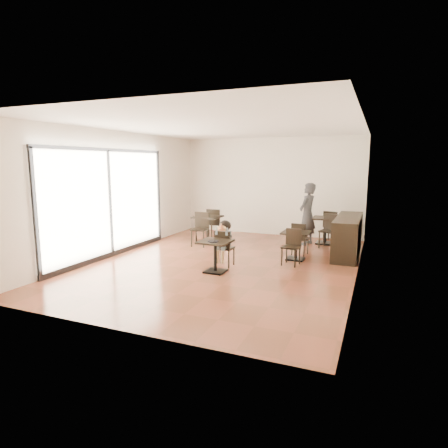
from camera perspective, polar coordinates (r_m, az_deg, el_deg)
The scene contains 23 objects.
floor at distance 9.07m, azimuth 0.14°, elevation -5.91°, with size 6.00×8.00×0.01m, color brown.
ceiling at distance 8.79m, azimuth 0.15°, elevation 14.64°, with size 6.00×8.00×0.01m, color white.
wall_back at distance 12.57m, azimuth 7.14°, elevation 5.66°, with size 6.00×0.01×3.20m, color white.
wall_front at distance 5.34m, azimuth -16.43°, elevation 0.51°, with size 6.00×0.01×3.20m, color white.
wall_left at distance 10.31m, azimuth -15.52°, elevation 4.62°, with size 0.01×8.00×3.20m, color white.
wall_right at distance 8.14m, azimuth 20.10°, elevation 3.23°, with size 0.01×8.00×3.20m, color white.
storefront_window at distance 9.92m, azimuth -17.10°, elevation 3.21°, with size 0.04×4.50×2.60m, color white.
child_table at distance 8.23m, azimuth -1.34°, elevation -4.97°, with size 0.67×0.67×0.71m, color black, non-canonical shape.
child_chair at distance 8.70m, azimuth 0.13°, elevation -3.69°, with size 0.38×0.38×0.85m, color black, non-canonical shape.
child at distance 8.68m, azimuth 0.13°, elevation -2.99°, with size 0.38×0.53×1.07m, color slate, non-canonical shape.
plate at distance 8.06m, azimuth -1.64°, elevation -2.65°, with size 0.24×0.24×0.01m, color black.
pizza_slice at distance 8.43m, azimuth -0.36°, elevation -0.64°, with size 0.25×0.19×0.06m, color #CEBB64, non-canonical shape.
adult_patron at distance 11.19m, azimuth 12.59°, elevation 1.50°, with size 0.66×0.43×1.81m, color #38393D.
cafe_table_mid at distance 9.46m, azimuth 10.88°, elevation -3.26°, with size 0.66×0.66×0.70m, color black, non-canonical shape.
cafe_table_left at distance 11.31m, azimuth -2.48°, elevation -0.79°, with size 0.76×0.76×0.80m, color black, non-canonical shape.
cafe_table_back at distance 11.49m, azimuth 15.14°, elevation -0.98°, with size 0.75×0.75×0.79m, color black, non-canonical shape.
chair_mid_a at distance 9.97m, azimuth 11.54°, elevation -2.22°, with size 0.38×0.38×0.85m, color black, non-canonical shape.
chair_mid_b at distance 8.92m, azimuth 10.17°, elevation -3.54°, with size 0.38×0.38×0.85m, color black, non-canonical shape.
chair_left_a at distance 11.79m, azimuth -1.35°, elevation 0.03°, with size 0.43×0.43×0.97m, color black, non-canonical shape.
chair_left_b at distance 10.81m, azimuth -3.71°, elevation -0.84°, with size 0.43×0.43×0.97m, color black, non-canonical shape.
chair_back_a at distance 11.82m, azimuth 16.16°, elevation -0.35°, with size 0.43×0.43×0.95m, color black, non-canonical shape.
chair_back_b at distance 10.92m, azimuth 15.61°, elevation -1.10°, with size 0.43×0.43×0.95m, color black, non-canonical shape.
service_counter at distance 10.29m, azimuth 18.33°, elevation -1.71°, with size 0.60×2.40×1.00m, color black.
Camera 1 is at (3.33, -8.10, 2.38)m, focal length 30.00 mm.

